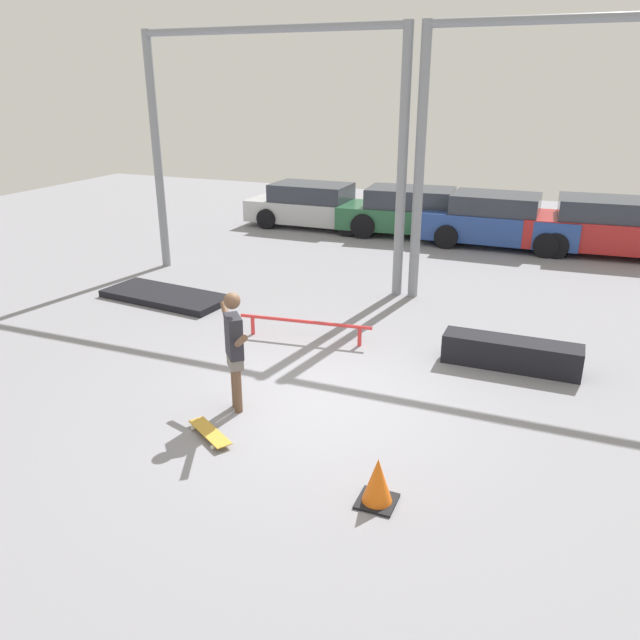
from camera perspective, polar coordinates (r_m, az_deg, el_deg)
name	(u,v)px	position (r m, az deg, el deg)	size (l,w,h in m)	color
ground_plane	(311,400)	(8.90, -0.81, -7.35)	(36.00, 36.00, 0.00)	gray
skateboarder	(234,345)	(8.34, -7.84, -2.30)	(0.99, 1.11, 1.69)	brown
skateboard	(210,432)	(8.15, -10.04, -10.08)	(0.81, 0.61, 0.08)	gold
grind_box	(511,354)	(10.24, 17.07, -2.95)	(2.11, 0.50, 0.46)	black
manual_pad	(166,296)	(13.30, -13.93, 2.13)	(2.68, 1.10, 0.14)	black
grind_rail	(305,324)	(10.80, -1.39, -0.39)	(2.36, 0.33, 0.37)	red
canopy_support_left	(269,128)	(13.77, -4.66, 17.10)	(6.03, 0.20, 5.29)	gray
canopy_support_right	(584,137)	(12.32, 23.02, 15.14)	(6.03, 0.20, 5.29)	gray
parked_car_silver	(315,206)	(19.52, -0.45, 10.36)	(4.24, 1.85, 1.32)	#B7BABF
parked_car_green	(414,213)	(18.59, 8.59, 9.69)	(4.56, 2.12, 1.37)	#28603D
parked_car_blue	(499,221)	(17.86, 16.02, 8.70)	(4.12, 1.92, 1.40)	#284793
parked_car_red	(611,228)	(17.93, 25.05, 7.66)	(4.47, 2.17, 1.44)	red
traffic_cone	(378,482)	(6.84, 5.28, -14.50)	(0.41, 0.41, 0.55)	black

